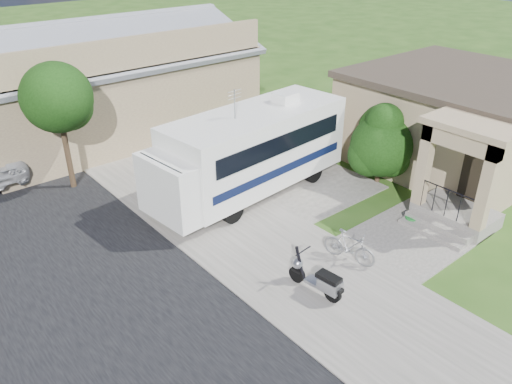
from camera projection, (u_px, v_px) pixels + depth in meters
ground at (325, 258)px, 14.38m from camera, size 120.00×120.00×0.00m
sidewalk_slab at (130, 157)px, 20.58m from camera, size 4.00×80.00×0.06m
driveway_slab at (263, 187)px, 18.27m from camera, size 7.00×6.00×0.05m
walk_slab at (415, 235)px, 15.39m from camera, size 4.00×3.00×0.05m
house at (457, 119)px, 19.55m from camera, size 9.47×7.80×3.54m
warehouse at (104, 86)px, 22.91m from camera, size 12.50×8.40×5.04m
street_tree_a at (60, 100)px, 16.89m from camera, size 2.44×2.40×4.58m
motorhome at (250, 150)px, 17.13m from camera, size 7.78×3.06×3.89m
shrub at (381, 142)px, 18.01m from camera, size 2.48×2.37×3.05m
scooter at (319, 280)px, 12.71m from camera, size 0.60×1.66×1.09m
bicycle at (349, 248)px, 13.97m from camera, size 0.82×1.64×0.95m
garden_hose at (411, 220)px, 16.05m from camera, size 0.39×0.39×0.17m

